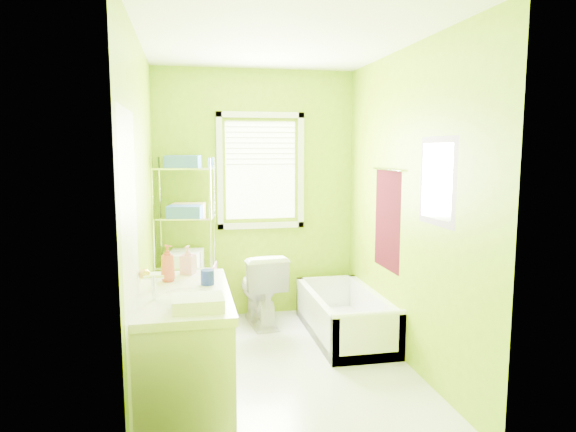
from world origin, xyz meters
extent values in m
plane|color=silver|center=(0.00, 0.00, 0.00)|extent=(2.90, 2.90, 0.00)
cube|color=#7DA608|center=(0.00, 1.45, 1.30)|extent=(2.10, 0.04, 2.60)
cube|color=#7DA608|center=(0.00, -1.45, 1.30)|extent=(2.10, 0.04, 2.60)
cube|color=#7DA608|center=(-1.05, 0.00, 1.30)|extent=(0.04, 2.90, 2.60)
cube|color=#7DA608|center=(1.05, 0.00, 1.30)|extent=(0.04, 2.90, 2.60)
cube|color=white|center=(0.00, 0.00, 2.60)|extent=(2.10, 2.90, 0.04)
cube|color=white|center=(0.05, 1.44, 1.55)|extent=(0.74, 0.01, 1.01)
cube|color=white|center=(0.05, 1.42, 0.97)|extent=(0.92, 0.05, 0.06)
cube|color=white|center=(0.05, 1.42, 2.13)|extent=(0.92, 0.05, 0.06)
cube|color=white|center=(-0.38, 1.42, 1.55)|extent=(0.06, 0.05, 1.22)
cube|color=white|center=(0.48, 1.42, 1.55)|extent=(0.06, 0.05, 1.22)
cube|color=white|center=(0.05, 1.42, 1.84)|extent=(0.72, 0.02, 0.50)
cube|color=white|center=(-1.04, -1.00, 1.00)|extent=(0.02, 0.80, 2.00)
sphere|color=gold|center=(-1.00, -0.67, 1.00)|extent=(0.07, 0.07, 0.07)
cube|color=#3C060D|center=(1.04, 0.35, 1.15)|extent=(0.02, 0.58, 0.90)
cylinder|color=silver|center=(1.02, 0.35, 1.60)|extent=(0.02, 0.62, 0.02)
cube|color=#CC5972|center=(1.04, -0.55, 1.55)|extent=(0.02, 0.54, 0.64)
cube|color=white|center=(1.03, -0.55, 1.55)|extent=(0.01, 0.44, 0.54)
cube|color=white|center=(0.73, 0.61, 0.05)|extent=(0.64, 1.37, 0.09)
cube|color=white|center=(0.44, 0.61, 0.21)|extent=(0.06, 1.37, 0.41)
cube|color=white|center=(1.02, 0.61, 0.21)|extent=(0.06, 1.37, 0.41)
cube|color=white|center=(0.73, -0.05, 0.21)|extent=(0.64, 0.06, 0.41)
cube|color=white|center=(0.73, 1.26, 0.21)|extent=(0.64, 0.06, 0.41)
cylinder|color=white|center=(0.73, -0.05, 0.41)|extent=(0.64, 0.06, 0.06)
cylinder|color=#123BAB|center=(0.73, 0.17, 0.12)|extent=(0.31, 0.31, 0.05)
cylinder|color=yellow|center=(0.73, 0.17, 0.17)|extent=(0.29, 0.29, 0.05)
cube|color=#123BAB|center=(0.75, 0.29, 0.22)|extent=(0.22, 0.08, 0.20)
imported|color=white|center=(-0.01, 1.10, 0.37)|extent=(0.49, 0.77, 0.75)
cube|color=silver|center=(-0.77, -0.68, 0.41)|extent=(0.57, 1.14, 0.83)
cube|color=silver|center=(-0.77, -0.68, 0.85)|extent=(0.60, 1.17, 0.05)
ellipsoid|color=white|center=(-0.75, -0.84, 0.85)|extent=(0.39, 0.51, 0.14)
cylinder|color=silver|center=(-0.93, -0.84, 0.95)|extent=(0.03, 0.03, 0.16)
cylinder|color=silver|center=(-0.93, -0.84, 1.02)|extent=(0.12, 0.02, 0.02)
imported|color=#CA483B|center=(-0.86, -0.39, 1.00)|extent=(0.14, 0.14, 0.25)
imported|color=#E695C7|center=(-0.73, -0.21, 0.98)|extent=(0.12, 0.12, 0.21)
cylinder|color=navy|center=(-0.60, -0.54, 0.93)|extent=(0.09, 0.09, 0.10)
cube|color=white|center=(-0.68, -1.06, 0.91)|extent=(0.29, 0.23, 0.07)
cylinder|color=silver|center=(-1.04, 1.04, 0.85)|extent=(0.02, 0.02, 1.70)
cylinder|color=silver|center=(-0.99, 1.36, 0.85)|extent=(0.02, 0.02, 1.70)
cylinder|color=silver|center=(-0.51, 0.95, 0.85)|extent=(0.02, 0.02, 1.70)
cylinder|color=silver|center=(-0.45, 1.28, 0.85)|extent=(0.02, 0.02, 1.70)
cube|color=silver|center=(-0.75, 1.16, 0.16)|extent=(0.61, 0.43, 0.02)
cube|color=silver|center=(-0.75, 1.16, 0.64)|extent=(0.61, 0.43, 0.02)
cube|color=silver|center=(-0.75, 1.16, 1.11)|extent=(0.61, 0.43, 0.02)
cube|color=silver|center=(-0.75, 1.16, 1.59)|extent=(0.61, 0.43, 0.02)
cube|color=#315EB1|center=(-0.75, 1.05, 1.66)|extent=(0.35, 0.26, 0.12)
cube|color=#315EB1|center=(-0.73, 1.29, 1.66)|extent=(0.35, 0.26, 0.12)
cube|color=#315EB1|center=(-0.75, 1.05, 1.18)|extent=(0.35, 0.26, 0.12)
cube|color=beige|center=(-0.71, 1.28, 1.18)|extent=(0.35, 0.26, 0.12)
cube|color=white|center=(-0.78, 1.08, 0.70)|extent=(0.35, 0.26, 0.12)
cube|color=white|center=(-0.73, 1.30, 0.70)|extent=(0.35, 0.26, 0.12)
cube|color=#F5A7C3|center=(-0.47, 1.11, 0.38)|extent=(0.07, 0.30, 0.53)
camera|label=1|loc=(-0.73, -3.93, 1.78)|focal=32.00mm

